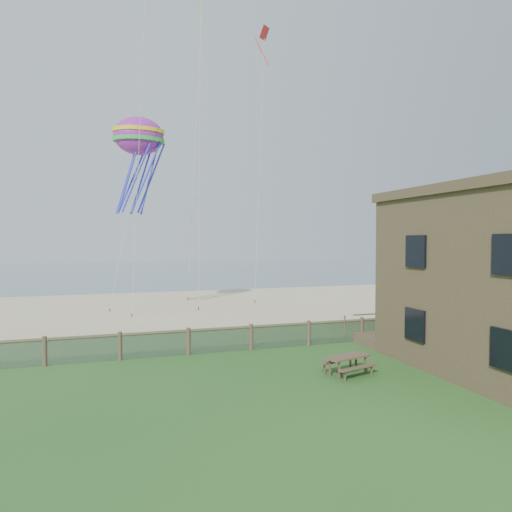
% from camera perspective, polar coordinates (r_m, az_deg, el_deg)
% --- Properties ---
extents(ground, '(160.00, 160.00, 0.00)m').
position_cam_1_polar(ground, '(16.78, 5.76, -16.24)').
color(ground, '#21501B').
rests_on(ground, ground).
extents(sand_beach, '(72.00, 20.00, 0.02)m').
position_cam_1_polar(sand_beach, '(37.52, -7.93, -6.06)').
color(sand_beach, '#BEAE89').
rests_on(sand_beach, ground).
extents(ocean, '(160.00, 68.00, 0.02)m').
position_cam_1_polar(ocean, '(81.01, -13.34, -1.77)').
color(ocean, slate).
rests_on(ocean, ground).
extents(chainlink_fence, '(36.20, 0.20, 1.25)m').
position_cam_1_polar(chainlink_fence, '(22.07, -0.61, -10.30)').
color(chainlink_fence, '#4D3A2B').
rests_on(chainlink_fence, ground).
extents(motel_deck, '(15.00, 2.00, 0.50)m').
position_cam_1_polar(motel_deck, '(28.03, 26.68, -8.49)').
color(motel_deck, brown).
rests_on(motel_deck, ground).
extents(picnic_table, '(2.14, 1.83, 0.77)m').
position_cam_1_polar(picnic_table, '(18.58, 11.40, -13.22)').
color(picnic_table, brown).
rests_on(picnic_table, ground).
extents(octopus_kite, '(3.94, 3.23, 7.07)m').
position_cam_1_polar(octopus_kite, '(32.39, -14.41, 11.18)').
color(octopus_kite, '#EF254D').
extents(kite_red, '(1.76, 1.88, 2.47)m').
position_cam_1_polar(kite_red, '(36.93, 1.05, 25.09)').
color(kite_red, red).
extents(kite_green, '(1.77, 2.09, 2.79)m').
position_cam_1_polar(kite_green, '(41.07, -6.73, 29.19)').
color(kite_green, green).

